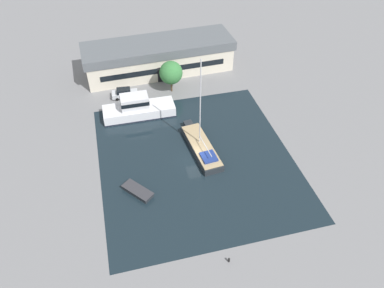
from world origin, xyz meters
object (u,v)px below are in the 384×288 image
Objects in this scene: warehouse_building at (159,56)px; quay_tree_near_building at (171,73)px; small_dinghy at (138,191)px; sailboat_moored at (201,147)px; parked_car at (125,93)px; motor_cruiser at (138,108)px.

warehouse_building is 4.87× the size of quay_tree_near_building.
sailboat_moored is at bearing -8.50° from small_dinghy.
parked_car is 1.02× the size of small_dinghy.
quay_tree_near_building is 1.27× the size of parked_car.
quay_tree_near_building is (0.78, -7.45, 0.77)m from warehouse_building.
quay_tree_near_building is 8.76m from parked_car.
sailboat_moored is 11.78m from small_dinghy.
quay_tree_near_building is at bearing 28.51° from small_dinghy.
quay_tree_near_building reaches higher than small_dinghy.
quay_tree_near_building reaches higher than motor_cruiser.
sailboat_moored is 13.06m from motor_cruiser.
warehouse_building is 6.28× the size of small_dinghy.
motor_cruiser is (-7.69, 10.53, 0.74)m from sailboat_moored.
small_dinghy is (-0.92, -22.24, -0.47)m from parked_car.
small_dinghy is at bearing -112.57° from quay_tree_near_building.
motor_cruiser is at bearing -140.12° from quay_tree_near_building.
parked_car is at bearing 113.81° from sailboat_moored.
sailboat_moored reaches higher than quay_tree_near_building.
small_dinghy is at bearing 172.02° from motor_cruiser.
quay_tree_near_building reaches higher than parked_car.
parked_car is 22.26m from small_dinghy.
sailboat_moored is at bearing -88.01° from warehouse_building.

